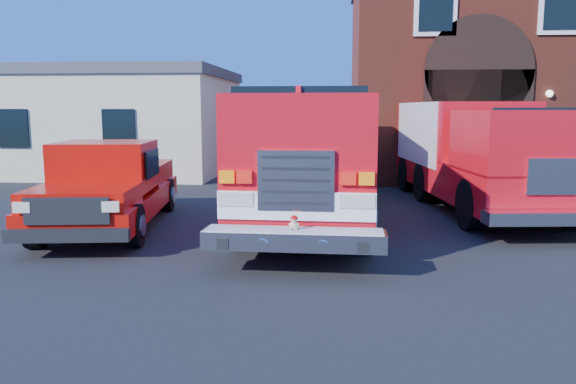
# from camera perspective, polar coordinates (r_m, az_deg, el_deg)

# --- Properties ---
(ground) EXTENTS (100.00, 100.00, 0.00)m
(ground) POSITION_cam_1_polar(r_m,az_deg,el_deg) (10.99, 0.56, -5.79)
(ground) COLOR black
(ground) RESTS_ON ground
(parking_stripe_mid) EXTENTS (0.12, 3.00, 0.01)m
(parking_stripe_mid) POSITION_cam_1_polar(r_m,az_deg,el_deg) (15.91, 25.86, -2.18)
(parking_stripe_mid) COLOR yellow
(parking_stripe_mid) RESTS_ON ground
(parking_stripe_far) EXTENTS (0.12, 3.00, 0.01)m
(parking_stripe_far) POSITION_cam_1_polar(r_m,az_deg,el_deg) (18.71, 22.65, -0.50)
(parking_stripe_far) COLOR yellow
(parking_stripe_far) RESTS_ON ground
(fire_station) EXTENTS (15.20, 10.20, 8.45)m
(fire_station) POSITION_cam_1_polar(r_m,az_deg,el_deg) (25.97, 23.85, 11.17)
(fire_station) COLOR maroon
(fire_station) RESTS_ON ground
(side_building) EXTENTS (10.20, 8.20, 4.35)m
(side_building) POSITION_cam_1_polar(r_m,az_deg,el_deg) (25.59, -17.66, 6.94)
(side_building) COLOR beige
(side_building) RESTS_ON ground
(fire_engine) EXTENTS (3.04, 10.18, 3.12)m
(fire_engine) POSITION_cam_1_polar(r_m,az_deg,el_deg) (13.96, 2.69, 3.97)
(fire_engine) COLOR black
(fire_engine) RESTS_ON ground
(pickup_truck) EXTENTS (2.99, 6.30, 1.98)m
(pickup_truck) POSITION_cam_1_polar(r_m,az_deg,el_deg) (13.46, -17.61, 0.51)
(pickup_truck) COLOR black
(pickup_truck) RESTS_ON ground
(secondary_truck) EXTENTS (3.72, 9.16, 2.89)m
(secondary_truck) POSITION_cam_1_polar(r_m,az_deg,el_deg) (16.31, 18.60, 4.04)
(secondary_truck) COLOR black
(secondary_truck) RESTS_ON ground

